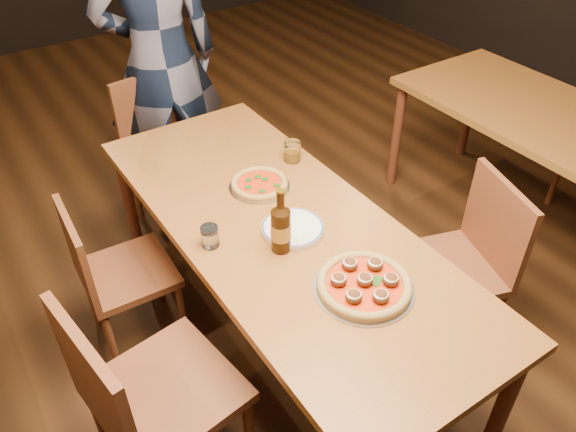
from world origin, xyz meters
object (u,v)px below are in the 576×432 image
table_right (576,140)px  chair_main_sw (128,272)px  table_main (281,237)px  water_glass (210,236)px  amber_glass (292,151)px  pizza_margherita (259,184)px  chair_main_nw (166,390)px  chair_end (173,154)px  plate_stack (293,229)px  diner (160,60)px  chair_main_e (448,268)px  beer_bottle (281,229)px  pizza_meatball (364,284)px

table_right → chair_main_sw: size_ratio=2.40×
table_main → water_glass: size_ratio=23.27×
table_right → amber_glass: bearing=158.0°
pizza_margherita → chair_main_nw: bearing=-143.0°
chair_main_nw → chair_main_sw: 0.73m
chair_main_nw → chair_end: (0.68, 1.45, -0.03)m
chair_end → plate_stack: chair_end is taller
chair_main_sw → plate_stack: 0.82m
table_main → diner: diner is taller
chair_main_nw → chair_main_e: size_ratio=1.09×
chair_main_e → pizza_margherita: bearing=-119.7°
table_main → chair_main_sw: size_ratio=2.40×
chair_main_e → water_glass: bearing=-95.8°
table_right → pizza_margherita: size_ratio=7.50×
table_right → water_glass: 2.01m
water_glass → plate_stack: bearing=-18.8°
plate_stack → water_glass: bearing=161.2°
chair_main_sw → water_glass: 0.60m
table_right → chair_main_e: chair_main_e is taller
beer_bottle → chair_main_e: bearing=-17.9°
chair_main_e → diner: (-0.54, 1.74, 0.48)m
table_main → amber_glass: 0.49m
plate_stack → diner: (0.09, 1.44, 0.17)m
chair_main_sw → plate_stack: bearing=-129.8°
chair_end → beer_bottle: beer_bottle is taller
chair_main_sw → chair_end: (0.56, 0.73, 0.04)m
table_main → plate_stack: bearing=-79.9°
beer_bottle → table_right: bearing=-2.2°
table_right → water_glass: bearing=173.2°
table_main → pizza_margherita: pizza_margherita is taller
table_main → diner: (0.10, 1.38, 0.25)m
table_main → chair_end: size_ratio=2.17×
pizza_meatball → amber_glass: 0.87m
table_main → pizza_meatball: bearing=-85.0°
chair_main_e → water_glass: chair_main_e is taller
chair_main_nw → chair_main_sw: chair_main_nw is taller
pizza_margherita → amber_glass: (0.24, 0.10, 0.03)m
table_right → amber_glass: amber_glass is taller
plate_stack → beer_bottle: (-0.10, -0.06, 0.09)m
chair_main_sw → amber_glass: bearing=-92.4°
table_main → amber_glass: amber_glass is taller
pizza_margherita → amber_glass: amber_glass is taller
chair_main_nw → diner: size_ratio=0.53×
chair_main_sw → water_glass: (0.24, -0.40, 0.38)m
pizza_meatball → pizza_margherita: (0.02, 0.73, -0.01)m
chair_main_nw → diner: (0.77, 1.66, 0.44)m
diner → chair_main_nw: bearing=73.8°
chair_main_nw → plate_stack: 0.76m
diner → pizza_margherita: bearing=96.3°
chair_main_sw → chair_main_e: (1.18, -0.80, 0.04)m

